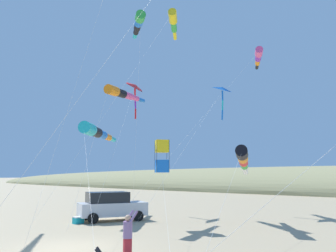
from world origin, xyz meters
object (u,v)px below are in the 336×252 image
kite_windsock_red_high_left (139,23)px  kite_windsock_blue_topmost (173,22)px  parked_car (111,206)px  kite_windsock_teal_far_right (258,57)px  kite_delta_green_low_center (136,87)px  cooler_box (78,220)px  kite_windsock_black_fish_shape (243,160)px  kite_windsock_purple_drifting (97,132)px  kite_box_yellow_midlevel (162,156)px  person_adult_flyer (128,232)px  kite_windsock_striped_overhead (122,94)px  kite_delta_checkered_midright (223,90)px

kite_windsock_red_high_left → kite_windsock_blue_topmost: bearing=-174.4°
parked_car → kite_windsock_teal_far_right: (-17.15, 2.43, 14.02)m
kite_windsock_blue_topmost → kite_delta_green_low_center: bearing=5.8°
cooler_box → kite_windsock_red_high_left: (-7.88, -2.97, 16.22)m
kite_windsock_black_fish_shape → kite_windsock_purple_drifting: (3.08, -10.05, 2.13)m
kite_box_yellow_midlevel → kite_windsock_purple_drifting: (-0.29, -6.56, 1.95)m
kite_delta_green_low_center → kite_windsock_red_high_left: (-0.32, -0.05, 5.99)m
person_adult_flyer → kite_windsock_striped_overhead: size_ratio=0.20×
kite_windsock_striped_overhead → kite_windsock_purple_drifting: kite_windsock_striped_overhead is taller
cooler_box → kite_windsock_red_high_left: kite_windsock_red_high_left is taller
kite_windsock_black_fish_shape → kite_windsock_blue_topmost: bearing=-123.2°
parked_car → kite_delta_checkered_midright: kite_delta_checkered_midright is taller
kite_windsock_black_fish_shape → kite_windsock_teal_far_right: 18.37m
kite_box_yellow_midlevel → kite_windsock_purple_drifting: kite_windsock_purple_drifting is taller
parked_car → kite_windsock_red_high_left: bearing=-148.7°
person_adult_flyer → kite_windsock_black_fish_shape: (-10.02, -0.77, 2.94)m
parked_car → kite_windsock_blue_topmost: (-11.26, -4.01, 17.65)m
parked_car → kite_windsock_red_high_left: kite_windsock_red_high_left is taller
cooler_box → kite_box_yellow_midlevel: kite_box_yellow_midlevel is taller
parked_car → person_adult_flyer: size_ratio=2.76×
kite_windsock_purple_drifting → kite_delta_checkered_midright: (-9.75, 4.65, 4.22)m
kite_delta_checkered_midright → kite_windsock_teal_far_right: bearing=179.5°
person_adult_flyer → kite_windsock_blue_topmost: kite_windsock_blue_topmost is taller
kite_windsock_striped_overhead → kite_delta_green_low_center: bearing=-142.0°
parked_car → kite_windsock_striped_overhead: bearing=111.3°
kite_box_yellow_midlevel → kite_windsock_black_fish_shape: 4.86m
kite_delta_checkered_midright → kite_windsock_striped_overhead: bearing=-10.0°
kite_delta_green_low_center → kite_windsock_black_fish_shape: 13.12m
person_adult_flyer → kite_windsock_purple_drifting: bearing=-122.7°
person_adult_flyer → kite_delta_checkered_midright: (-16.69, -6.18, 9.29)m
person_adult_flyer → kite_box_yellow_midlevel: size_ratio=0.19×
kite_delta_green_low_center → cooler_box: bearing=21.1°
cooler_box → kite_windsock_blue_topmost: bearing=-165.3°
parked_car → kite_windsock_striped_overhead: kite_windsock_striped_overhead is taller
kite_box_yellow_midlevel → kite_windsock_blue_topmost: size_ratio=0.46×
kite_delta_green_low_center → kite_windsock_purple_drifting: (4.95, 1.14, -4.45)m
kite_windsock_red_high_left → kite_delta_checkered_midright: (-4.48, 5.84, -6.22)m
kite_windsock_red_high_left → person_adult_flyer: bearing=44.6°
person_adult_flyer → kite_box_yellow_midlevel: bearing=-147.3°
kite_windsock_teal_far_right → kite_delta_checkered_midright: 8.42m
kite_windsock_striped_overhead → kite_windsock_blue_topmost: 15.73m
person_adult_flyer → kite_windsock_red_high_left: bearing=-135.4°
cooler_box → kite_windsock_blue_topmost: 23.04m
parked_car → cooler_box: (2.16, -0.50, -0.74)m
kite_windsock_red_high_left → kite_windsock_purple_drifting: bearing=12.8°
parked_car → kite_windsock_red_high_left: size_ratio=0.28×
kite_box_yellow_midlevel → kite_delta_checkered_midright: bearing=-169.2°
kite_delta_checkered_midright → kite_windsock_purple_drifting: bearing=-25.5°
kite_windsock_striped_overhead → cooler_box: bearing=-25.0°
kite_delta_green_low_center → kite_windsock_striped_overhead: 6.87m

